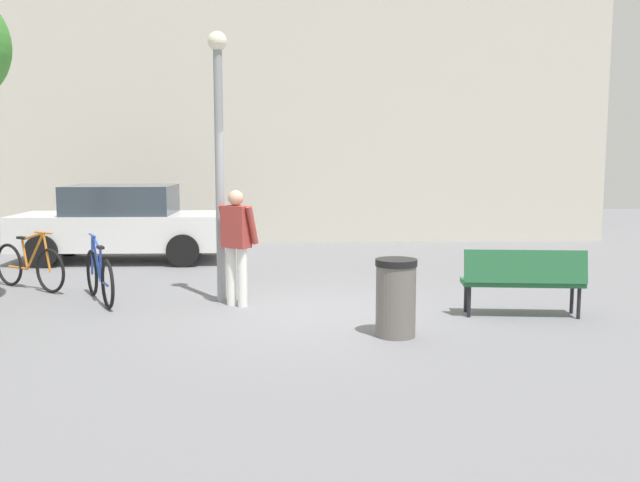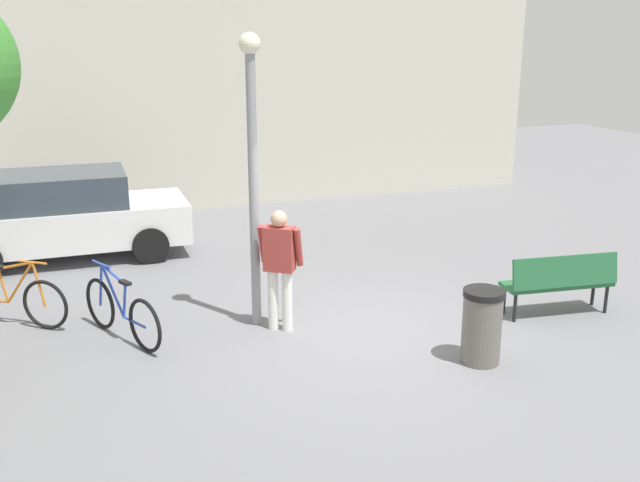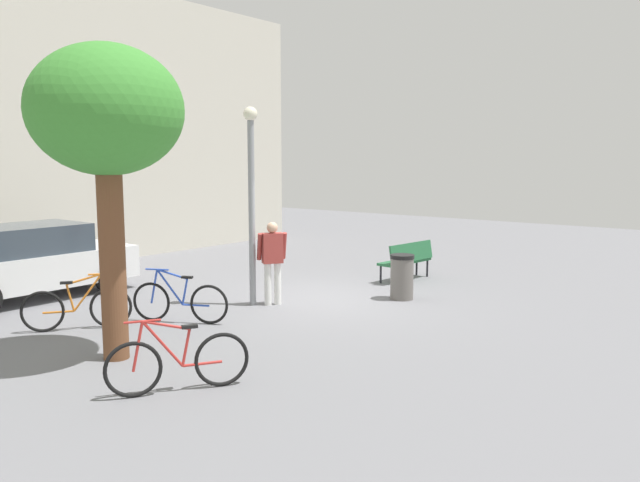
{
  "view_description": "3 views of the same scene",
  "coord_description": "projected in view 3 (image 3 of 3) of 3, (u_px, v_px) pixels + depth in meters",
  "views": [
    {
      "loc": [
        -0.31,
        -9.37,
        2.18
      ],
      "look_at": [
        0.13,
        0.38,
        0.96
      ],
      "focal_mm": 39.31,
      "sensor_mm": 36.0,
      "label": 1
    },
    {
      "loc": [
        -3.6,
        -8.11,
        3.9
      ],
      "look_at": [
        -0.41,
        0.81,
        1.13
      ],
      "focal_mm": 40.11,
      "sensor_mm": 36.0,
      "label": 2
    },
    {
      "loc": [
        -10.4,
        -7.8,
        2.94
      ],
      "look_at": [
        0.55,
        0.63,
        1.12
      ],
      "focal_mm": 35.75,
      "sensor_mm": 36.0,
      "label": 3
    }
  ],
  "objects": [
    {
      "name": "park_bench",
      "position": [
        408.0,
        258.0,
        15.25
      ],
      "size": [
        1.64,
        0.65,
        0.92
      ],
      "color": "#236038",
      "rests_on": "ground_plane"
    },
    {
      "name": "bicycle_orange",
      "position": [
        78.0,
        308.0,
        10.88
      ],
      "size": [
        1.49,
        1.11,
        0.97
      ],
      "color": "black",
      "rests_on": "ground_plane"
    },
    {
      "name": "plaza_tree",
      "position": [
        106.0,
        117.0,
        8.92
      ],
      "size": [
        2.17,
        2.17,
        4.52
      ],
      "color": "brown",
      "rests_on": "ground_plane"
    },
    {
      "name": "trash_bin",
      "position": [
        402.0,
        277.0,
        13.24
      ],
      "size": [
        0.5,
        0.5,
        0.94
      ],
      "color": "#66605B",
      "rests_on": "ground_plane"
    },
    {
      "name": "bicycle_blue",
      "position": [
        179.0,
        301.0,
        11.36
      ],
      "size": [
        0.84,
        1.65,
        0.97
      ],
      "color": "black",
      "rests_on": "ground_plane"
    },
    {
      "name": "bicycle_red",
      "position": [
        178.0,
        362.0,
        7.98
      ],
      "size": [
        1.57,
        0.99,
        0.97
      ],
      "color": "black",
      "rests_on": "ground_plane"
    },
    {
      "name": "building_facade",
      "position": [
        79.0,
        125.0,
        18.13
      ],
      "size": [
        15.22,
        2.0,
        7.71
      ],
      "primitive_type": "cube",
      "color": "beige",
      "rests_on": "ground_plane"
    },
    {
      "name": "person_by_lamppost",
      "position": [
        272.0,
        257.0,
        12.67
      ],
      "size": [
        0.61,
        0.53,
        1.67
      ],
      "color": "white",
      "rests_on": "ground_plane"
    },
    {
      "name": "parked_car_white",
      "position": [
        30.0,
        262.0,
        13.28
      ],
      "size": [
        4.21,
        1.84,
        1.55
      ],
      "color": "silver",
      "rests_on": "ground_plane"
    },
    {
      "name": "ground_plane",
      "position": [
        328.0,
        299.0,
        13.27
      ],
      "size": [
        36.0,
        36.0,
        0.0
      ],
      "primitive_type": "plane",
      "color": "slate"
    },
    {
      "name": "lamppost",
      "position": [
        251.0,
        188.0,
        12.47
      ],
      "size": [
        0.28,
        0.28,
        3.91
      ],
      "color": "gray",
      "rests_on": "ground_plane"
    }
  ]
}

